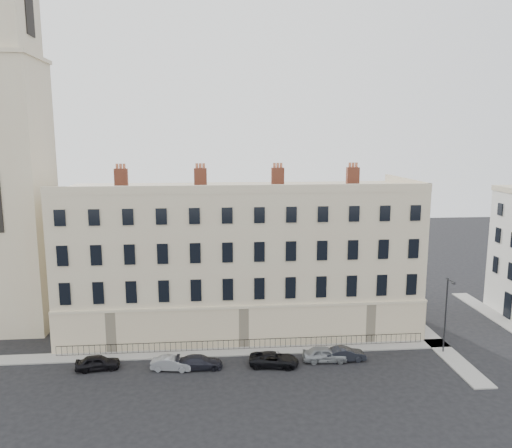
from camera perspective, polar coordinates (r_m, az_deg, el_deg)
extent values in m
plane|color=black|center=(45.30, 7.07, -16.58)|extent=(160.00, 160.00, 0.00)
cube|color=beige|center=(53.17, -1.86, -3.85)|extent=(36.00, 12.00, 15.00)
cube|color=beige|center=(49.06, -1.40, -11.80)|extent=(36.10, 0.18, 4.00)
cube|color=beige|center=(58.58, 16.32, -8.54)|extent=(0.18, 12.10, 4.00)
cube|color=beige|center=(46.04, -1.49, 3.99)|extent=(36.00, 0.35, 0.80)
cube|color=beige|center=(55.80, 16.77, 4.62)|extent=(0.35, 12.00, 0.80)
cube|color=brown|center=(52.50, -15.16, 5.05)|extent=(1.30, 0.70, 2.00)
cube|color=brown|center=(51.73, -6.36, 5.26)|extent=(1.30, 0.70, 2.00)
cube|color=brown|center=(52.19, 2.49, 5.35)|extent=(1.30, 0.70, 2.00)
cube|color=brown|center=(53.84, 10.99, 5.32)|extent=(1.30, 0.70, 2.00)
cube|color=beige|center=(57.86, -26.52, 2.78)|extent=(8.00, 8.00, 28.00)
cube|color=gray|center=(48.89, -6.15, -14.40)|extent=(48.00, 2.00, 0.12)
cube|color=gray|center=(56.11, 18.63, -11.60)|extent=(2.00, 24.00, 0.12)
cube|color=gray|center=(62.31, 26.45, -9.96)|extent=(2.00, 20.00, 0.12)
cube|color=black|center=(48.95, -1.35, -13.09)|extent=(35.00, 0.04, 0.04)
cube|color=black|center=(49.31, -1.35, -14.05)|extent=(35.00, 0.04, 0.04)
imported|color=black|center=(47.45, -17.63, -14.85)|extent=(3.95, 1.97, 1.29)
imported|color=gray|center=(45.94, -9.62, -15.43)|extent=(3.72, 1.75, 1.18)
imported|color=black|center=(45.85, -6.46, -15.41)|extent=(4.05, 1.68, 1.17)
imported|color=black|center=(46.03, 2.06, -15.21)|extent=(4.67, 2.71, 1.22)
imported|color=gray|center=(47.23, 7.87, -14.52)|extent=(4.12, 1.85, 1.38)
imported|color=black|center=(47.68, 10.15, -14.43)|extent=(3.79, 1.44, 1.23)
cylinder|color=#27282B|center=(50.60, 20.84, -9.76)|extent=(0.15, 0.15, 7.35)
cylinder|color=#27282B|center=(48.97, 21.34, -6.04)|extent=(0.25, 1.38, 0.09)
cube|color=#27282B|center=(48.40, 21.60, -6.30)|extent=(0.22, 0.48, 0.11)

